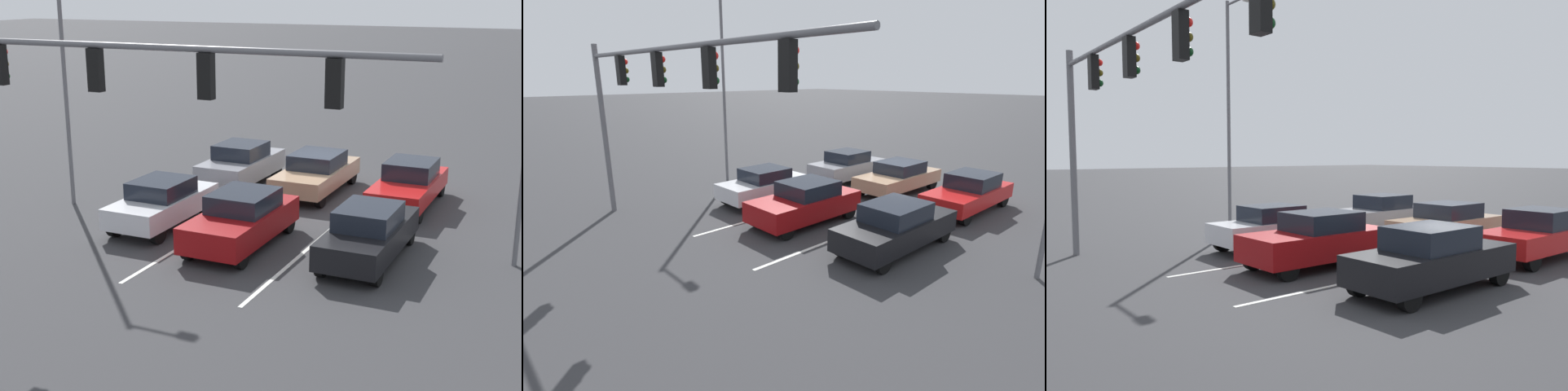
{
  "view_description": "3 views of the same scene",
  "coord_description": "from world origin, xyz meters",
  "views": [
    {
      "loc": [
        -8.8,
        23.78,
        7.27
      ],
      "look_at": [
        0.07,
        4.7,
        1.24
      ],
      "focal_mm": 50.0,
      "sensor_mm": 36.0,
      "label": 1
    },
    {
      "loc": [
        -10.19,
        16.08,
        5.35
      ],
      "look_at": [
        0.44,
        6.63,
        1.17
      ],
      "focal_mm": 28.0,
      "sensor_mm": 36.0,
      "label": 2
    },
    {
      "loc": [
        -10.86,
        15.17,
        3.2
      ],
      "look_at": [
        0.6,
        5.84,
        2.05
      ],
      "focal_mm": 35.0,
      "sensor_mm": 36.0,
      "label": 3
    }
  ],
  "objects": [
    {
      "name": "street_lamp_right_shoulder",
      "position": [
        7.29,
        4.41,
        5.34
      ],
      "size": [
        1.84,
        0.24,
        9.43
      ],
      "color": "slate",
      "rests_on": "ground_plane"
    },
    {
      "name": "car_maroon_midlane_front",
      "position": [
        0.19,
        5.79,
        0.8
      ],
      "size": [
        1.88,
        4.39,
        1.59
      ],
      "color": "maroon",
      "rests_on": "ground_plane"
    },
    {
      "name": "car_gray_rightlane_second",
      "position": [
        3.22,
        -0.3,
        0.82
      ],
      "size": [
        1.85,
        4.18,
        1.62
      ],
      "color": "gray",
      "rests_on": "ground_plane"
    },
    {
      "name": "traffic_signal_gantry",
      "position": [
        1.91,
        10.7,
        5.01
      ],
      "size": [
        12.81,
        0.37,
        6.51
      ],
      "color": "slate",
      "rests_on": "ground_plane"
    },
    {
      "name": "lane_stripe_center_divider",
      "position": [
        1.71,
        1.86,
        0.01
      ],
      "size": [
        0.12,
        15.71,
        0.01
      ],
      "primitive_type": "cube",
      "color": "silver",
      "rests_on": "ground_plane"
    },
    {
      "name": "ground_plane",
      "position": [
        0.0,
        0.0,
        0.0
      ],
      "size": [
        240.0,
        240.0,
        0.0
      ],
      "primitive_type": "plane",
      "color": "#333335"
    },
    {
      "name": "lane_stripe_left_divider",
      "position": [
        -1.71,
        1.86,
        0.01
      ],
      "size": [
        0.12,
        15.71,
        0.01
      ],
      "primitive_type": "cube",
      "color": "silver",
      "rests_on": "ground_plane"
    },
    {
      "name": "car_silver_rightlane_front",
      "position": [
        3.25,
        5.23,
        0.78
      ],
      "size": [
        1.78,
        4.17,
        1.52
      ],
      "color": "silver",
      "rests_on": "ground_plane"
    },
    {
      "name": "car_black_leftlane_front",
      "position": [
        -3.52,
        5.38,
        0.78
      ],
      "size": [
        1.74,
        4.54,
        1.56
      ],
      "color": "black",
      "rests_on": "ground_plane"
    },
    {
      "name": "car_red_leftlane_second",
      "position": [
        -3.25,
        -0.26,
        0.78
      ],
      "size": [
        1.81,
        4.66,
        1.55
      ],
      "color": "red",
      "rests_on": "ground_plane"
    },
    {
      "name": "car_tan_midlane_second",
      "position": [
        0.24,
        -0.5,
        0.77
      ],
      "size": [
        1.9,
        4.65,
        1.49
      ],
      "color": "tan",
      "rests_on": "ground_plane"
    }
  ]
}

